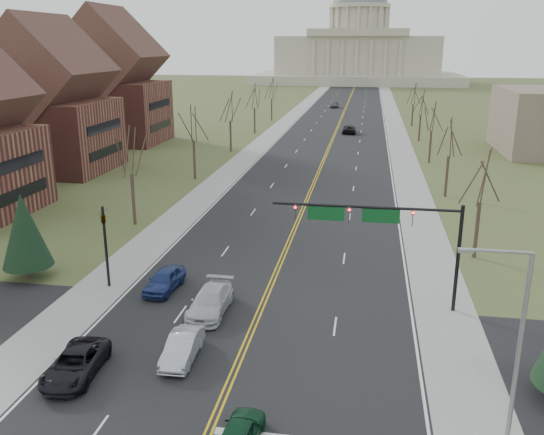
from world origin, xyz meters
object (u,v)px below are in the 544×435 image
(street_light, at_px, (514,339))
(car_far_sb, at_px, (335,105))
(signal_mast, at_px, (379,223))
(car_nb_inner_lead, at_px, (240,434))
(signal_left, at_px, (105,238))
(car_sb_outer_second, at_px, (164,280))
(car_sb_outer_lead, at_px, (76,364))
(car_far_nb, at_px, (349,129))
(car_sb_inner_lead, at_px, (182,347))
(car_sb_inner_second, at_px, (210,301))

(street_light, bearing_deg, car_far_sb, 96.52)
(signal_mast, height_order, car_nb_inner_lead, signal_mast)
(signal_left, distance_m, car_sb_outer_second, 5.13)
(street_light, relative_size, car_sb_outer_lead, 1.79)
(car_sb_outer_lead, relative_size, car_far_sb, 1.11)
(car_nb_inner_lead, xyz_separation_m, car_sb_outer_lead, (-9.74, 4.09, 0.02))
(car_sb_outer_lead, distance_m, car_far_nb, 90.00)
(car_sb_outer_lead, bearing_deg, car_far_sb, 83.24)
(car_nb_inner_lead, bearing_deg, car_sb_inner_lead, -50.70)
(signal_left, bearing_deg, car_far_sb, 86.15)
(car_nb_inner_lead, height_order, car_far_sb, car_far_sb)
(signal_left, height_order, car_far_nb, signal_left)
(car_nb_inner_lead, distance_m, car_sb_outer_second, 17.81)
(car_sb_outer_lead, bearing_deg, street_light, -10.65)
(street_light, height_order, car_far_nb, street_light)
(car_sb_inner_second, distance_m, car_far_nb, 81.16)
(car_nb_inner_lead, bearing_deg, car_sb_outer_second, -56.20)
(car_sb_inner_lead, bearing_deg, street_light, -18.12)
(street_light, height_order, car_sb_outer_second, street_light)
(street_light, bearing_deg, car_nb_inner_lead, -170.33)
(signal_left, bearing_deg, street_light, -29.12)
(signal_left, distance_m, car_sb_inner_second, 9.33)
(street_light, height_order, car_nb_inner_lead, street_light)
(street_light, distance_m, car_nb_inner_lead, 12.16)
(street_light, xyz_separation_m, car_sb_outer_lead, (-20.86, 2.20, -4.51))
(signal_left, height_order, car_far_sb, signal_left)
(signal_mast, xyz_separation_m, car_far_sb, (-10.53, 124.99, -4.97))
(signal_mast, bearing_deg, car_sb_inner_lead, -140.30)
(street_light, relative_size, car_nb_inner_lead, 2.27)
(street_light, distance_m, car_sb_outer_second, 24.58)
(signal_mast, relative_size, car_sb_outer_second, 2.69)
(street_light, distance_m, car_sb_outer_lead, 21.45)
(street_light, height_order, car_sb_outer_lead, street_light)
(car_sb_outer_lead, xyz_separation_m, car_sb_outer_second, (0.83, 11.33, 0.06))
(signal_left, relative_size, car_nb_inner_lead, 1.50)
(street_light, height_order, car_far_sb, street_light)
(car_far_sb, bearing_deg, car_sb_outer_lead, -86.61)
(signal_left, distance_m, car_sb_outer_lead, 12.17)
(car_sb_inner_second, xyz_separation_m, car_far_nb, (5.83, 80.95, -0.02))
(car_sb_outer_lead, relative_size, car_sb_outer_second, 1.12)
(street_light, xyz_separation_m, car_sb_inner_second, (-15.86, 10.59, -4.42))
(car_nb_inner_lead, height_order, car_sb_outer_lead, car_sb_outer_lead)
(car_sb_inner_lead, xyz_separation_m, car_sb_inner_second, (-0.01, 5.86, 0.08))
(car_far_sb, bearing_deg, car_sb_inner_lead, -84.51)
(car_sb_inner_second, bearing_deg, street_light, -33.58)
(car_sb_inner_lead, bearing_deg, car_sb_inner_second, 88.59)
(car_sb_outer_second, bearing_deg, car_far_nb, 86.90)
(signal_mast, distance_m, car_sb_outer_second, 15.56)
(car_sb_outer_lead, xyz_separation_m, car_far_nb, (10.82, 89.35, 0.07))
(signal_left, height_order, car_sb_inner_lead, signal_left)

